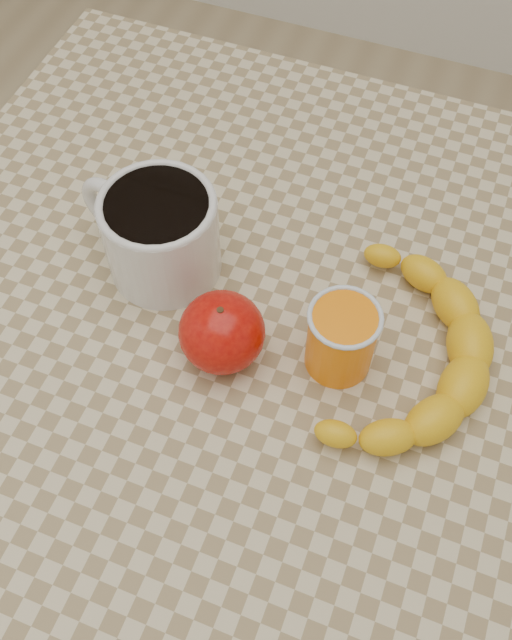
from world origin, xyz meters
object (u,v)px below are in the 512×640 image
(coffee_mug, at_px, (158,231))
(orange_juice_glass, at_px, (341,338))
(apple, at_px, (222,332))
(banana, at_px, (404,352))
(table, at_px, (256,373))

(coffee_mug, distance_m, orange_juice_glass, 0.21)
(coffee_mug, bearing_deg, apple, -37.85)
(banana, bearing_deg, orange_juice_glass, -157.13)
(apple, bearing_deg, banana, 16.75)
(table, xyz_separation_m, banana, (0.14, 0.01, 0.11))
(orange_juice_glass, bearing_deg, coffee_mug, 167.42)
(orange_juice_glass, bearing_deg, table, 178.32)
(orange_juice_glass, height_order, apple, orange_juice_glass)
(coffee_mug, bearing_deg, banana, -6.11)
(apple, height_order, banana, apple)
(orange_juice_glass, distance_m, banana, 0.06)
(table, distance_m, apple, 0.13)
(table, bearing_deg, banana, 6.05)
(table, height_order, orange_juice_glass, orange_juice_glass)
(table, relative_size, apple, 9.91)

